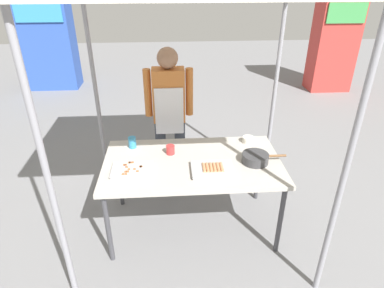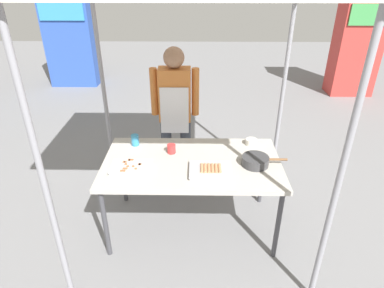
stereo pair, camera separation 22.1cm
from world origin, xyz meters
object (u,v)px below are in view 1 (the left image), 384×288
object	(u,v)px
tray_grilled_sausages	(213,169)
neighbor_stall_left	(49,40)
tray_meat_skewers	(132,170)
vendor_woman	(169,108)
neighbor_stall_right	(334,42)
condiment_bowl	(248,140)
stall_table	(192,166)
drink_cup_by_wok	(132,142)
cooking_wok	(256,158)
drink_cup_near_edge	(170,150)

from	to	relation	value
tray_grilled_sausages	neighbor_stall_left	distance (m)	5.42
tray_meat_skewers	vendor_woman	bearing A→B (deg)	70.62
tray_grilled_sausages	neighbor_stall_left	world-z (taller)	neighbor_stall_left
neighbor_stall_left	neighbor_stall_right	size ratio (longest dim) A/B	1.00
tray_grilled_sausages	condiment_bowl	xyz separation A→B (m)	(0.42, 0.50, 0.01)
vendor_woman	neighbor_stall_left	xyz separation A→B (m)	(-2.38, 3.69, 0.02)
tray_meat_skewers	vendor_woman	distance (m)	1.01
stall_table	neighbor_stall_left	size ratio (longest dim) A/B	0.84
tray_meat_skewers	drink_cup_by_wok	world-z (taller)	drink_cup_by_wok
vendor_woman	cooking_wok	bearing A→B (deg)	131.49
tray_meat_skewers	vendor_woman	xyz separation A→B (m)	(0.33, 0.93, 0.18)
tray_meat_skewers	vendor_woman	size ratio (longest dim) A/B	0.22
tray_grilled_sausages	neighbor_stall_right	xyz separation A→B (m)	(2.93, 4.14, 0.19)
condiment_bowl	neighbor_stall_left	world-z (taller)	neighbor_stall_left
condiment_bowl	neighbor_stall_left	distance (m)	5.24
tray_grilled_sausages	vendor_woman	distance (m)	1.05
cooking_wok	vendor_woman	xyz separation A→B (m)	(-0.76, 0.86, 0.15)
tray_grilled_sausages	drink_cup_near_edge	distance (m)	0.48
cooking_wok	neighbor_stall_right	world-z (taller)	neighbor_stall_right
tray_meat_skewers	cooking_wok	world-z (taller)	cooking_wok
drink_cup_by_wok	neighbor_stall_left	world-z (taller)	neighbor_stall_left
tray_grilled_sausages	cooking_wok	size ratio (longest dim) A/B	0.92
vendor_woman	neighbor_stall_left	bearing A→B (deg)	-57.16
condiment_bowl	neighbor_stall_left	bearing A→B (deg)	127.14
cooking_wok	drink_cup_near_edge	bearing A→B (deg)	164.85
stall_table	cooking_wok	bearing A→B (deg)	-5.46
cooking_wok	vendor_woman	world-z (taller)	vendor_woman
cooking_wok	drink_cup_near_edge	world-z (taller)	drink_cup_near_edge
vendor_woman	neighbor_stall_left	world-z (taller)	neighbor_stall_left
tray_meat_skewers	condiment_bowl	xyz separation A→B (m)	(1.10, 0.46, 0.01)
neighbor_stall_right	drink_cup_near_edge	bearing A→B (deg)	-130.78
vendor_woman	neighbor_stall_right	distance (m)	4.56
cooking_wok	drink_cup_near_edge	size ratio (longest dim) A/B	4.70
drink_cup_by_wok	vendor_woman	distance (m)	0.64
condiment_bowl	neighbor_stall_right	distance (m)	4.43
vendor_woman	neighbor_stall_right	xyz separation A→B (m)	(3.29, 3.16, 0.02)
drink_cup_by_wok	cooking_wok	bearing A→B (deg)	-17.40
cooking_wok	condiment_bowl	distance (m)	0.38
neighbor_stall_left	tray_meat_skewers	bearing A→B (deg)	-66.06
tray_grilled_sausages	drink_cup_by_wok	distance (m)	0.86
stall_table	drink_cup_near_edge	distance (m)	0.26
stall_table	tray_meat_skewers	bearing A→B (deg)	-165.91
tray_meat_skewers	neighbor_stall_right	bearing A→B (deg)	48.54
vendor_woman	neighbor_stall_right	size ratio (longest dim) A/B	0.83
drink_cup_near_edge	vendor_woman	size ratio (longest dim) A/B	0.05
tray_grilled_sausages	drink_cup_by_wok	size ratio (longest dim) A/B	3.35
stall_table	drink_cup_near_edge	xyz separation A→B (m)	(-0.20, 0.15, 0.10)
tray_grilled_sausages	vendor_woman	bearing A→B (deg)	110.14
cooking_wok	tray_grilled_sausages	bearing A→B (deg)	-163.21
neighbor_stall_right	condiment_bowl	bearing A→B (deg)	-124.62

